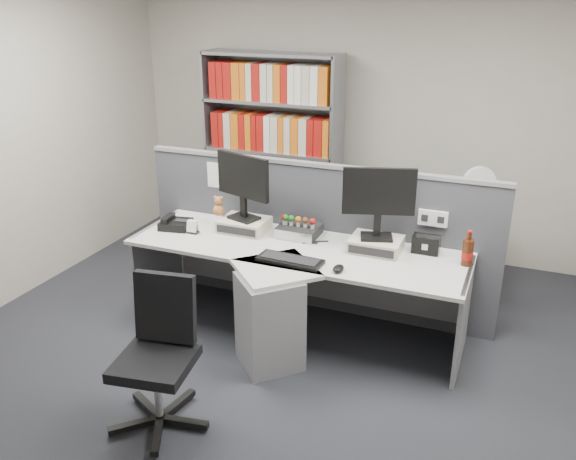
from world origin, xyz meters
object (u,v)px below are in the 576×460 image
at_px(desk, 285,290).
at_px(filing_cabinet, 470,257).
at_px(monitor_right, 379,197).
at_px(desktop_pc, 299,231).
at_px(cola_bottle, 468,252).
at_px(mouse, 338,269).
at_px(speaker, 426,244).
at_px(shelving_unit, 273,154).
at_px(monitor_left, 243,181).
at_px(desk_phone, 175,224).
at_px(desk_calendar, 193,228).
at_px(keyboard, 290,260).
at_px(office_chair, 159,350).
at_px(desk_fan, 479,187).

xyz_separation_m(desk, filing_cabinet, (1.20, 1.40, -0.11)).
height_order(desk, monitor_right, monitor_right).
distance_m(desktop_pc, cola_bottle, 1.31).
height_order(monitor_right, desktop_pc, monitor_right).
xyz_separation_m(mouse, cola_bottle, (0.81, 0.44, 0.08)).
xyz_separation_m(monitor_right, speaker, (0.36, 0.10, -0.36)).
height_order(speaker, shelving_unit, shelving_unit).
bearing_deg(desk, mouse, -9.61).
relative_size(monitor_left, filing_cabinet, 0.76).
bearing_deg(desk_phone, speaker, 7.60).
bearing_deg(desktop_pc, monitor_left, -172.02).
bearing_deg(monitor_left, mouse, -25.67).
xyz_separation_m(desk, desk_calendar, (-0.88, 0.17, 0.31)).
relative_size(desk, filing_cabinet, 3.71).
relative_size(keyboard, cola_bottle, 1.85).
bearing_deg(mouse, desk_phone, 169.05).
distance_m(desktop_pc, filing_cabinet, 1.64).
distance_m(monitor_left, shelving_unit, 1.52).
bearing_deg(desktop_pc, office_chair, -101.50).
height_order(desktop_pc, desk_calendar, desk_calendar).
distance_m(speaker, desk_fan, 0.98).
xyz_separation_m(monitor_left, desk_fan, (1.72, 1.02, -0.14)).
bearing_deg(filing_cabinet, desk, -130.61).
height_order(shelving_unit, desk_fan, shelving_unit).
bearing_deg(speaker, desk_calendar, -170.26).
distance_m(monitor_left, speaker, 1.50).
xyz_separation_m(keyboard, desk_fan, (1.14, 1.45, 0.27)).
height_order(filing_cabinet, office_chair, office_chair).
relative_size(cola_bottle, filing_cabinet, 0.38).
relative_size(desktop_pc, office_chair, 0.34).
bearing_deg(desk_fan, shelving_unit, 167.93).
height_order(speaker, desk_fan, desk_fan).
xyz_separation_m(speaker, cola_bottle, (0.31, -0.12, 0.03)).
bearing_deg(desk, monitor_right, 33.49).
distance_m(keyboard, cola_bottle, 1.26).
xyz_separation_m(desktop_pc, shelving_unit, (-0.83, 1.40, 0.21)).
height_order(monitor_right, desk_calendar, monitor_right).
relative_size(keyboard, desk_calendar, 4.45).
bearing_deg(desk_calendar, mouse, -10.70).
distance_m(desk, desk_fan, 1.92).
distance_m(keyboard, office_chair, 1.16).
bearing_deg(monitor_right, desk, -146.51).
height_order(desktop_pc, office_chair, office_chair).
xyz_separation_m(desk_fan, office_chair, (-1.58, -2.50, -0.50)).
bearing_deg(keyboard, shelving_unit, 116.77).
bearing_deg(monitor_left, desktop_pc, 7.98).
bearing_deg(mouse, office_chair, -128.31).
bearing_deg(office_chair, filing_cabinet, 57.69).
height_order(desk_calendar, shelving_unit, shelving_unit).
bearing_deg(monitor_left, desk, -36.46).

